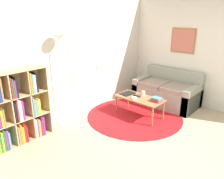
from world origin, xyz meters
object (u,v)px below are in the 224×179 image
object	(u,v)px
bookshelf	(16,110)
laptop	(128,93)
bowl	(134,98)
couch	(167,92)
cup	(143,93)
floor_lamp	(60,53)
coffee_table	(139,99)

from	to	relation	value
bookshelf	laptop	size ratio (longest dim) A/B	3.86
laptop	bowl	world-z (taller)	bowl
couch	cup	bearing A→B (deg)	173.16
bowl	laptop	bearing A→B (deg)	63.15
couch	laptop	xyz separation A→B (m)	(-1.08, 0.42, 0.15)
couch	laptop	world-z (taller)	couch
bookshelf	laptop	xyz separation A→B (m)	(2.25, -0.61, -0.16)
floor_lamp	bowl	world-z (taller)	floor_lamp
floor_lamp	cup	xyz separation A→B (m)	(1.49, -0.89, -0.98)
bowl	coffee_table	bearing A→B (deg)	-15.27
floor_lamp	couch	xyz separation A→B (m)	(2.39, -0.99, -1.17)
bookshelf	laptop	bearing A→B (deg)	-15.04
couch	floor_lamp	bearing A→B (deg)	157.44
floor_lamp	laptop	world-z (taller)	floor_lamp
couch	laptop	distance (m)	1.16
cup	coffee_table	bearing A→B (deg)	-171.85
bookshelf	floor_lamp	bearing A→B (deg)	-1.89
floor_lamp	bowl	distance (m)	1.77
bookshelf	couch	xyz separation A→B (m)	(3.33, -1.03, -0.31)
bookshelf	bowl	size ratio (longest dim) A/B	11.75
couch	cup	distance (m)	0.93
cup	floor_lamp	bearing A→B (deg)	149.20
floor_lamp	laptop	bearing A→B (deg)	-23.53
cup	bookshelf	bearing A→B (deg)	159.25
coffee_table	bowl	xyz separation A→B (m)	(-0.14, 0.04, 0.07)
bookshelf	bowl	bearing A→B (deg)	-23.21
laptop	cup	distance (m)	0.35
coffee_table	laptop	bearing A→B (deg)	89.09
bookshelf	cup	xyz separation A→B (m)	(2.42, -0.92, -0.13)
floor_lamp	cup	distance (m)	1.99
couch	bowl	xyz separation A→B (m)	(-1.23, 0.12, 0.16)
bookshelf	bowl	xyz separation A→B (m)	(2.10, -0.90, -0.15)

